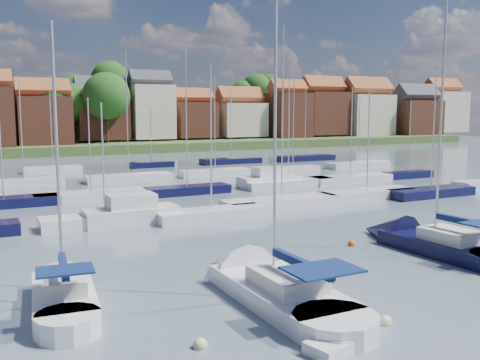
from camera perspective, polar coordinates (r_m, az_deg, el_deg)
ground at (r=61.59m, az=-11.58°, el=-0.58°), size 260.00×260.00×0.00m
sailboat_left at (r=25.72m, az=-18.38°, el=-11.32°), size 3.46×9.80×13.15m
sailboat_centre at (r=25.70m, az=2.33°, el=-10.98°), size 3.43×12.70×17.17m
sailboat_navy at (r=35.17m, az=18.89°, el=-6.30°), size 3.81×11.98×16.35m
tender at (r=20.25m, az=10.58°, el=-16.74°), size 2.88×1.85×0.57m
buoy_c at (r=20.19m, az=-4.26°, el=-17.40°), size 0.53×0.53×0.53m
buoy_d at (r=22.82m, az=15.22°, el=-14.62°), size 0.55×0.55×0.55m
buoy_e at (r=34.63m, az=11.84°, el=-6.86°), size 0.49×0.49×0.49m
buoy_g at (r=22.30m, az=13.56°, el=-15.10°), size 0.50×0.50×0.50m
buoy_h at (r=28.66m, az=8.46°, el=-9.83°), size 0.43×0.43×0.43m
marina_field at (r=57.46m, az=-8.50°, el=-0.65°), size 79.62×41.41×15.93m
far_shore_town at (r=152.73m, az=-19.95°, el=5.59°), size 212.46×90.00×22.27m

